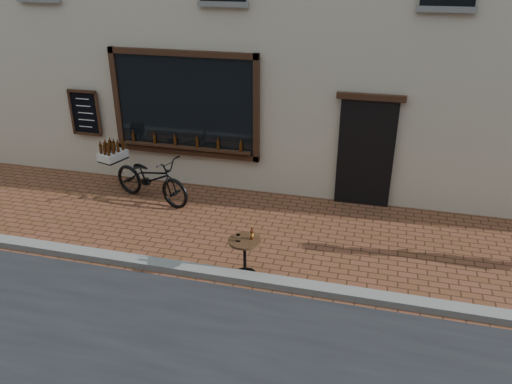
# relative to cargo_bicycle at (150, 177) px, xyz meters

# --- Properties ---
(ground) EXTENTS (90.00, 90.00, 0.00)m
(ground) POSITION_rel_cargo_bicycle_xyz_m (2.39, -2.52, -0.52)
(ground) COLOR brown
(ground) RESTS_ON ground
(kerb) EXTENTS (90.00, 0.25, 0.12)m
(kerb) POSITION_rel_cargo_bicycle_xyz_m (2.39, -2.32, -0.46)
(kerb) COLOR slate
(kerb) RESTS_ON ground
(cargo_bicycle) EXTENTS (2.32, 1.27, 1.09)m
(cargo_bicycle) POSITION_rel_cargo_bicycle_xyz_m (0.00, 0.00, 0.00)
(cargo_bicycle) COLOR black
(cargo_bicycle) RESTS_ON ground
(bistro_table) EXTENTS (0.52, 0.52, 0.89)m
(bistro_table) POSITION_rel_cargo_bicycle_xyz_m (2.66, -2.17, -0.04)
(bistro_table) COLOR black
(bistro_table) RESTS_ON ground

